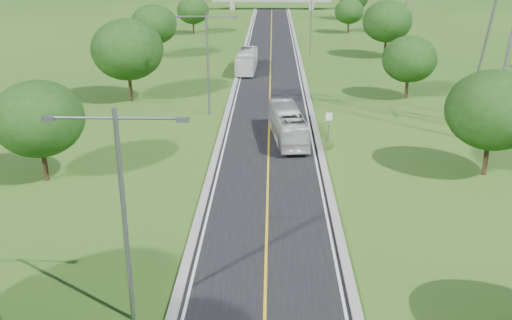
% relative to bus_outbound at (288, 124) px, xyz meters
% --- Properties ---
extents(ground, '(260.00, 260.00, 0.00)m').
position_rel_bus_outbound_xyz_m(ground, '(-1.62, 22.53, -1.42)').
color(ground, '#285317').
rests_on(ground, ground).
extents(road, '(8.00, 150.00, 0.06)m').
position_rel_bus_outbound_xyz_m(road, '(-1.62, 28.53, -1.39)').
color(road, black).
rests_on(road, ground).
extents(curb_left, '(0.50, 150.00, 0.22)m').
position_rel_bus_outbound_xyz_m(curb_left, '(-5.87, 28.53, -1.31)').
color(curb_left, gray).
rests_on(curb_left, ground).
extents(curb_right, '(0.50, 150.00, 0.22)m').
position_rel_bus_outbound_xyz_m(curb_right, '(2.63, 28.53, -1.31)').
color(curb_right, gray).
rests_on(curb_right, ground).
extents(speed_limit_sign, '(0.55, 0.09, 2.40)m').
position_rel_bus_outbound_xyz_m(speed_limit_sign, '(3.58, 0.52, 0.18)').
color(speed_limit_sign, slate).
rests_on(speed_limit_sign, ground).
extents(overpass, '(30.00, 3.00, 3.20)m').
position_rel_bus_outbound_xyz_m(overpass, '(-1.62, 102.53, 0.99)').
color(overpass, gray).
rests_on(overpass, ground).
extents(streetlight_near_left, '(5.90, 0.25, 10.00)m').
position_rel_bus_outbound_xyz_m(streetlight_near_left, '(-7.62, -25.47, 4.53)').
color(streetlight_near_left, slate).
rests_on(streetlight_near_left, ground).
extents(streetlight_mid_left, '(5.90, 0.25, 10.00)m').
position_rel_bus_outbound_xyz_m(streetlight_mid_left, '(-7.62, 7.53, 4.53)').
color(streetlight_mid_left, slate).
rests_on(streetlight_mid_left, ground).
extents(streetlight_far_right, '(5.90, 0.25, 10.00)m').
position_rel_bus_outbound_xyz_m(streetlight_far_right, '(4.38, 40.53, 4.53)').
color(streetlight_far_right, slate).
rests_on(streetlight_far_right, ground).
extents(tree_lb, '(6.30, 6.30, 7.33)m').
position_rel_bus_outbound_xyz_m(tree_lb, '(-17.62, -9.47, 3.23)').
color(tree_lb, black).
rests_on(tree_lb, ground).
extents(tree_lc, '(7.56, 7.56, 8.79)m').
position_rel_bus_outbound_xyz_m(tree_lc, '(-16.62, 12.53, 4.16)').
color(tree_lc, black).
rests_on(tree_lc, ground).
extents(tree_ld, '(6.72, 6.72, 7.82)m').
position_rel_bus_outbound_xyz_m(tree_ld, '(-18.62, 36.53, 3.54)').
color(tree_ld, black).
rests_on(tree_ld, ground).
extents(tree_le, '(5.88, 5.88, 6.84)m').
position_rel_bus_outbound_xyz_m(tree_le, '(-16.12, 60.53, 2.92)').
color(tree_le, black).
rests_on(tree_le, ground).
extents(tree_rb, '(6.72, 6.72, 7.82)m').
position_rel_bus_outbound_xyz_m(tree_rb, '(14.38, -7.47, 3.54)').
color(tree_rb, black).
rests_on(tree_rb, ground).
extents(tree_rc, '(5.88, 5.88, 6.84)m').
position_rel_bus_outbound_xyz_m(tree_rc, '(13.38, 14.53, 2.92)').
color(tree_rc, black).
rests_on(tree_rc, ground).
extents(tree_rd, '(7.14, 7.14, 8.30)m').
position_rel_bus_outbound_xyz_m(tree_rd, '(15.38, 38.53, 3.85)').
color(tree_rd, black).
rests_on(tree_rd, ground).
extents(tree_re, '(5.46, 5.46, 6.35)m').
position_rel_bus_outbound_xyz_m(tree_re, '(12.88, 62.53, 2.60)').
color(tree_re, black).
rests_on(tree_re, ground).
extents(bus_outbound, '(3.41, 9.96, 2.72)m').
position_rel_bus_outbound_xyz_m(bus_outbound, '(0.00, 0.00, 0.00)').
color(bus_outbound, silver).
rests_on(bus_outbound, road).
extents(bus_inbound, '(2.64, 9.91, 2.74)m').
position_rel_bus_outbound_xyz_m(bus_inbound, '(-4.75, 27.93, 0.01)').
color(bus_inbound, white).
rests_on(bus_inbound, road).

